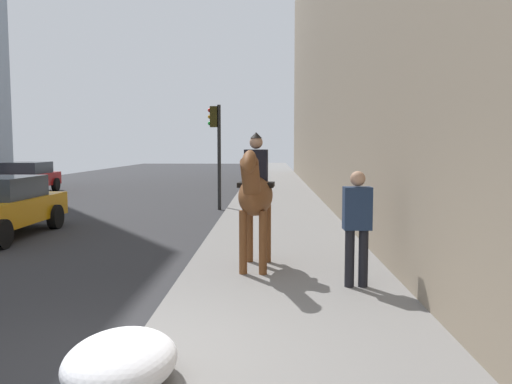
{
  "coord_description": "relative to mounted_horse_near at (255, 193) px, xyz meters",
  "views": [
    {
      "loc": [
        -4.81,
        -1.43,
        2.18
      ],
      "look_at": [
        4.0,
        -1.2,
        1.4
      ],
      "focal_mm": 36.55,
      "sensor_mm": 36.0,
      "label": 1
    }
  ],
  "objects": [
    {
      "name": "sidewalk_slab",
      "position": [
        -3.81,
        -0.52,
        -1.33
      ],
      "size": [
        120.0,
        3.42,
        0.12
      ],
      "primitive_type": "cube",
      "color": "slate",
      "rests_on": "ground"
    },
    {
      "name": "snow_pile_near",
      "position": [
        -4.32,
        1.04,
        -1.06
      ],
      "size": [
        1.25,
        0.96,
        0.43
      ],
      "primitive_type": "ellipsoid",
      "color": "white",
      "rests_on": "sidewalk_slab"
    },
    {
      "name": "mounted_horse_near",
      "position": [
        0.0,
        0.0,
        0.0
      ],
      "size": [
        2.15,
        0.67,
        2.29
      ],
      "rotation": [
        0.0,
        0.0,
        3.07
      ],
      "color": "brown",
      "rests_on": "sidewalk_slab"
    },
    {
      "name": "pedestrian_greeting",
      "position": [
        -1.09,
        -1.51,
        -0.3
      ],
      "size": [
        0.27,
        0.4,
        1.7
      ],
      "rotation": [
        0.0,
        0.0,
        0.01
      ],
      "color": "black",
      "rests_on": "sidewalk_slab"
    },
    {
      "name": "traffic_light_near_curb",
      "position": [
        9.06,
        1.57,
        1.01
      ],
      "size": [
        0.2,
        0.44,
        3.57
      ],
      "color": "black",
      "rests_on": "ground"
    },
    {
      "name": "car_mid_lane",
      "position": [
        15.16,
        11.06,
        -0.64
      ],
      "size": [
        3.99,
        2.14,
        1.44
      ],
      "rotation": [
        0.0,
        0.0,
        3.16
      ],
      "color": "maroon",
      "rests_on": "ground"
    }
  ]
}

